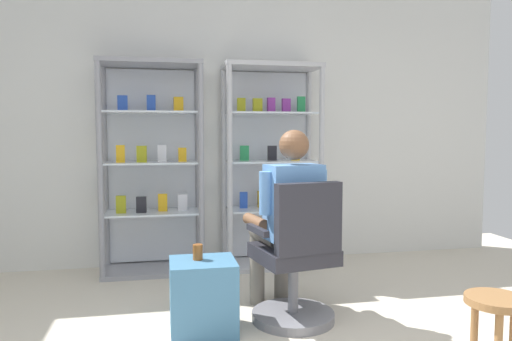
{
  "coord_description": "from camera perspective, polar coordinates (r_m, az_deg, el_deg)",
  "views": [
    {
      "loc": [
        -0.47,
        -1.7,
        1.27
      ],
      "look_at": [
        0.2,
        1.66,
        1.0
      ],
      "focal_mm": 33.73,
      "sensor_mm": 36.0,
      "label": 1
    }
  ],
  "objects": [
    {
      "name": "seated_shopkeeper",
      "position": [
        3.32,
        3.64,
        -5.17
      ],
      "size": [
        0.54,
        0.61,
        1.29
      ],
      "color": "slate",
      "rests_on": "ground"
    },
    {
      "name": "storage_crate",
      "position": [
        3.18,
        -6.3,
        -14.61
      ],
      "size": [
        0.41,
        0.36,
        0.46
      ],
      "primitive_type": "cube",
      "color": "teal",
      "rests_on": "ground"
    },
    {
      "name": "wooden_stool",
      "position": [
        2.92,
        26.58,
        -14.8
      ],
      "size": [
        0.32,
        0.32,
        0.41
      ],
      "color": "olive",
      "rests_on": "ground"
    },
    {
      "name": "office_chair",
      "position": [
        3.25,
        4.88,
        -11.16
      ],
      "size": [
        0.61,
        0.57,
        0.96
      ],
      "color": "slate",
      "rests_on": "ground"
    },
    {
      "name": "tea_glass",
      "position": [
        3.12,
        -6.92,
        -9.58
      ],
      "size": [
        0.06,
        0.06,
        0.1
      ],
      "primitive_type": "cylinder",
      "color": "brown",
      "rests_on": "storage_crate"
    },
    {
      "name": "display_cabinet_right",
      "position": [
        4.59,
        1.66,
        0.71
      ],
      "size": [
        0.9,
        0.45,
        1.9
      ],
      "color": "#B7B7BC",
      "rests_on": "ground"
    },
    {
      "name": "display_cabinet_left",
      "position": [
        4.47,
        -12.21,
        0.47
      ],
      "size": [
        0.9,
        0.45,
        1.9
      ],
      "color": "gray",
      "rests_on": "ground"
    },
    {
      "name": "back_wall",
      "position": [
        4.72,
        -5.53,
        5.48
      ],
      "size": [
        6.0,
        0.1,
        2.7
      ],
      "primitive_type": "cube",
      "color": "silver",
      "rests_on": "ground"
    }
  ]
}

